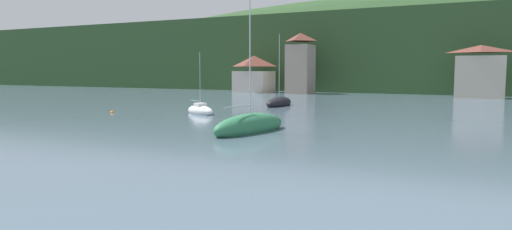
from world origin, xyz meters
TOP-DOWN VIEW (x-y plane):
  - wooded_hillside at (-0.07, 144.78)m, footprint 352.00×66.61m
  - shore_building_west at (-29.64, 101.08)m, footprint 6.89×6.25m
  - shore_building_westcentral at (-19.76, 100.41)m, footprint 4.49×4.84m
  - shore_building_central at (9.88, 99.73)m, footprint 7.31×3.41m
  - sailboat_mid_1 at (-3.70, 49.57)m, footprint 3.15×7.59m
  - sailboat_far_2 at (-14.29, 59.27)m, footprint 4.47×3.19m
  - sailboat_far_5 at (-11.38, 71.89)m, footprint 2.14×6.25m
  - mooring_buoy_near at (-22.85, 56.13)m, footprint 0.41×0.41m

SIDE VIEW (x-z plane):
  - mooring_buoy_near at x=-22.85m, z-range -0.21..0.21m
  - sailboat_far_2 at x=-14.29m, z-range -2.87..3.48m
  - sailboat_far_5 at x=-11.38m, z-range -4.14..4.84m
  - sailboat_mid_1 at x=-3.70m, z-range -4.33..5.18m
  - shore_building_west at x=-29.64m, z-range -0.06..6.98m
  - shore_building_central at x=9.88m, z-range -0.12..7.97m
  - shore_building_westcentral at x=-19.76m, z-range -0.16..10.85m
  - wooded_hillside at x=-0.07m, z-range -13.27..26.21m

